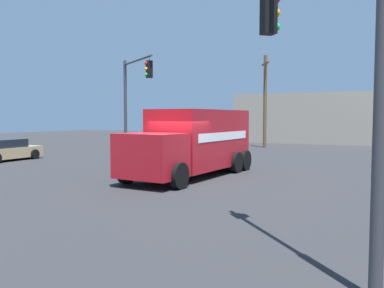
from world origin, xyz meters
name	(u,v)px	position (x,y,z in m)	size (l,w,h in m)	color
ground_plane	(175,183)	(0.00, 0.00, 0.00)	(100.00, 100.00, 0.00)	#2B2B2D
delivery_truck	(194,142)	(-0.26, 2.13, 1.55)	(3.07, 7.88, 2.99)	#AD141E
traffic_light_primary	(331,44)	(7.05, -6.92, 3.92)	(2.86, 3.04, 5.97)	#38383D
traffic_light_secondary	(133,93)	(-6.86, 6.62, 4.15)	(3.89, 2.74, 6.29)	#38383D
sedan_tan	(5,150)	(-13.47, 2.54, 0.63)	(2.17, 4.37, 1.31)	tan
utility_pole	(265,100)	(-2.71, 20.26, 4.11)	(1.28, 1.92, 7.95)	brown
building_backdrop	(337,118)	(2.01, 29.22, 2.52)	(20.15, 6.00, 5.05)	gray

